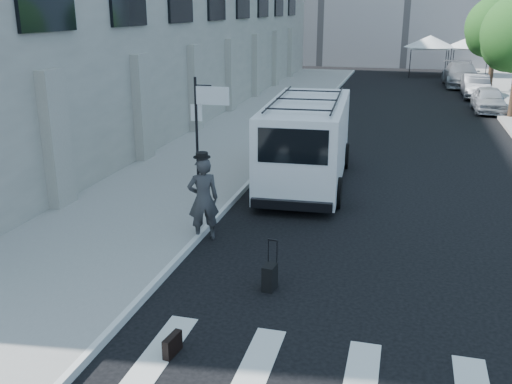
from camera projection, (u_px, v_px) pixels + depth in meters
The scene contains 13 objects.
ground at pixel (265, 278), 11.71m from camera, with size 120.00×120.00×0.00m, color black.
sidewalk_left at pixel (259, 121), 27.43m from camera, with size 4.50×48.00×0.15m, color gray.
sign_pole at pixel (205, 117), 14.41m from camera, with size 1.03×0.07×3.50m.
tree_far at pixel (494, 29), 35.48m from camera, with size 3.80×3.83×6.03m.
tent_left at pixel (430, 42), 44.85m from camera, with size 4.00×4.00×3.20m.
tent_right at pixel (472, 42), 44.53m from camera, with size 4.00×4.00×3.20m.
businessman at pixel (203, 199), 13.36m from camera, with size 0.74×0.48×2.02m, color #353537.
briefcase at pixel (172, 345), 9.09m from camera, with size 0.12×0.44×0.34m, color black.
suitcase at pixel (270, 277), 11.16m from camera, with size 0.26×0.38×1.00m.
cargo_van at pixel (307, 141), 17.76m from camera, with size 2.76×7.04×2.58m.
parked_car_a at pixel (489, 100), 30.03m from camera, with size 1.56×3.88×1.32m, color #B2B4BA.
parked_car_b at pixel (476, 86), 34.84m from camera, with size 1.47×4.21×1.39m, color #4C4E53.
parked_car_c at pixel (461, 75), 39.77m from camera, with size 2.29×5.63×1.63m, color gray.
Camera 1 is at (2.52, -10.29, 5.30)m, focal length 40.00 mm.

